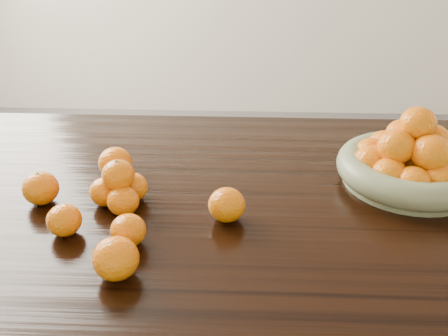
{
  "coord_description": "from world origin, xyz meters",
  "views": [
    {
      "loc": [
        0.06,
        -1.03,
        1.36
      ],
      "look_at": [
        0.01,
        -0.02,
        0.83
      ],
      "focal_mm": 40.0,
      "sensor_mm": 36.0,
      "label": 1
    }
  ],
  "objects_px": {
    "fruit_bowl": "(411,163)",
    "loose_orange_0": "(41,188)",
    "orange_pyramid": "(120,188)",
    "dining_table": "(219,224)"
  },
  "relations": [
    {
      "from": "dining_table",
      "to": "fruit_bowl",
      "type": "relative_size",
      "value": 5.6
    },
    {
      "from": "dining_table",
      "to": "fruit_bowl",
      "type": "height_order",
      "value": "fruit_bowl"
    },
    {
      "from": "loose_orange_0",
      "to": "dining_table",
      "type": "bearing_deg",
      "value": 8.3
    },
    {
      "from": "fruit_bowl",
      "to": "loose_orange_0",
      "type": "height_order",
      "value": "fruit_bowl"
    },
    {
      "from": "fruit_bowl",
      "to": "loose_orange_0",
      "type": "bearing_deg",
      "value": -171.23
    },
    {
      "from": "fruit_bowl",
      "to": "orange_pyramid",
      "type": "relative_size",
      "value": 2.66
    },
    {
      "from": "loose_orange_0",
      "to": "orange_pyramid",
      "type": "bearing_deg",
      "value": -1.67
    },
    {
      "from": "orange_pyramid",
      "to": "fruit_bowl",
      "type": "bearing_deg",
      "value": 11.51
    },
    {
      "from": "dining_table",
      "to": "loose_orange_0",
      "type": "relative_size",
      "value": 24.17
    },
    {
      "from": "orange_pyramid",
      "to": "dining_table",
      "type": "bearing_deg",
      "value": 16.35
    }
  ]
}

